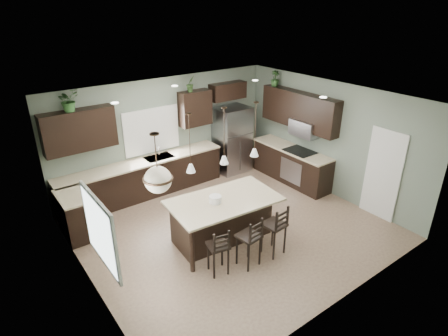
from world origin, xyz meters
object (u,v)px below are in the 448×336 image
Objects in this scene: kitchen_island at (224,220)px; plant_back_left at (68,100)px; serving_dish at (215,199)px; bar_stool_left at (218,250)px; refrigerator at (232,140)px; bar_stool_right at (274,230)px; bar_stool_center at (249,241)px.

kitchen_island is 4.60× the size of plant_back_left.
bar_stool_left is at bearing -122.67° from serving_dish.
refrigerator is 3.93× the size of plant_back_left.
refrigerator is 3.94m from bar_stool_right.
kitchen_island is 2.04× the size of bar_stool_right.
bar_stool_right is (0.69, -0.95, -0.47)m from serving_dish.
serving_dish is 1.26m from bar_stool_right.
serving_dish is (-2.41, -2.58, 0.07)m from refrigerator.
kitchen_island is 1.05m from bar_stool_right.
bar_stool_center is at bearing -123.66° from refrigerator.
refrigerator is 1.75× the size of bar_stool_right.
serving_dish is 0.51× the size of plant_back_left.
bar_stool_center is at bearing 173.34° from bar_stool_right.
bar_stool_right is 2.25× the size of plant_back_left.
bar_stool_left is 0.90× the size of bar_stool_right.
kitchen_island is at bearing 76.63° from bar_stool_center.
plant_back_left is (-4.11, 0.19, 1.71)m from refrigerator.
refrigerator reaches higher than serving_dish.
bar_stool_left is at bearing -71.17° from plant_back_left.
bar_stool_right is (0.49, -0.93, 0.07)m from kitchen_island.
refrigerator is 3.44m from kitchen_island.
plant_back_left reaches higher than bar_stool_center.
refrigerator is at bearing -2.67° from plant_back_left.
bar_stool_center is 4.62m from plant_back_left.
serving_dish is 0.23× the size of bar_stool_center.
serving_dish is at bearing 89.01° from bar_stool_center.
bar_stool_center is (0.08, -0.93, -0.48)m from serving_dish.
kitchen_island is at bearing -4.82° from serving_dish.
kitchen_island is 0.57m from serving_dish.
refrigerator is 3.53m from serving_dish.
bar_stool_right is at bearing -57.48° from kitchen_island.
plant_back_left is at bearing 177.33° from refrigerator.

